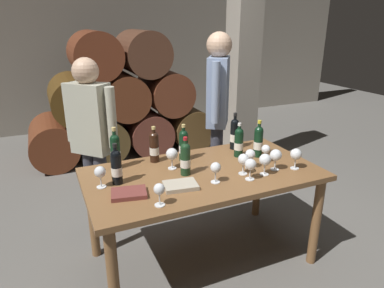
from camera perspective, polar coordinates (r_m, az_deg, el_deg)
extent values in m
plane|color=#66635E|center=(2.93, 1.67, -18.26)|extent=(14.00, 14.00, 0.00)
cube|color=gray|center=(6.37, -15.34, 15.44)|extent=(10.00, 0.24, 2.80)
cylinder|color=brown|center=(4.91, -21.97, 0.43)|extent=(0.60, 0.90, 0.60)
cylinder|color=brown|center=(4.96, -14.74, 1.43)|extent=(0.60, 0.90, 0.60)
cylinder|color=brown|center=(5.09, -7.76, 2.36)|extent=(0.60, 0.90, 0.60)
cylinder|color=brown|center=(5.29, -1.20, 3.21)|extent=(0.60, 0.90, 0.60)
cylinder|color=#513613|center=(4.79, -19.04, 7.12)|extent=(0.60, 0.90, 0.60)
cylinder|color=brown|center=(4.88, -11.63, 8.01)|extent=(0.60, 0.90, 0.60)
cylinder|color=brown|center=(5.05, -4.58, 8.73)|extent=(0.60, 0.90, 0.60)
cylinder|color=brown|center=(4.75, -15.91, 14.03)|extent=(0.60, 0.90, 0.60)
cylinder|color=#543222|center=(4.88, -8.37, 14.69)|extent=(0.60, 0.90, 0.60)
cube|color=gray|center=(4.37, 8.36, 12.92)|extent=(0.32, 0.32, 2.60)
cube|color=brown|center=(2.54, 1.84, -5.00)|extent=(1.70, 0.90, 0.04)
cylinder|color=brown|center=(2.23, -12.87, -21.14)|extent=(0.07, 0.07, 0.72)
cylinder|color=brown|center=(2.85, 19.80, -12.05)|extent=(0.07, 0.07, 0.72)
cylinder|color=brown|center=(2.87, -16.12, -11.35)|extent=(0.07, 0.07, 0.72)
cylinder|color=brown|center=(3.37, 10.78, -6.02)|extent=(0.07, 0.07, 0.72)
cylinder|color=black|center=(2.97, 7.02, 1.27)|extent=(0.07, 0.07, 0.22)
sphere|color=black|center=(2.93, 7.11, 3.44)|extent=(0.07, 0.07, 0.07)
cylinder|color=black|center=(2.92, 7.13, 3.99)|extent=(0.03, 0.03, 0.07)
cylinder|color=black|center=(2.91, 7.17, 4.89)|extent=(0.03, 0.03, 0.03)
cylinder|color=silver|center=(2.97, 7.01, 1.06)|extent=(0.07, 0.07, 0.07)
cylinder|color=black|center=(2.37, -12.35, -4.19)|extent=(0.07, 0.07, 0.20)
sphere|color=black|center=(2.33, -12.54, -1.80)|extent=(0.07, 0.07, 0.07)
cylinder|color=black|center=(2.32, -12.58, -1.21)|extent=(0.03, 0.03, 0.06)
cylinder|color=black|center=(2.31, -12.66, -0.22)|extent=(0.03, 0.03, 0.02)
cylinder|color=silver|center=(2.38, -12.33, -4.41)|extent=(0.07, 0.07, 0.06)
cylinder|color=black|center=(2.69, -6.25, -0.90)|extent=(0.07, 0.07, 0.20)
sphere|color=black|center=(2.66, -6.34, 1.24)|extent=(0.07, 0.07, 0.07)
cylinder|color=black|center=(2.65, -6.36, 1.76)|extent=(0.03, 0.03, 0.06)
cylinder|color=tan|center=(2.64, -6.39, 2.65)|extent=(0.03, 0.03, 0.02)
cylinder|color=silver|center=(2.70, -6.24, -1.10)|extent=(0.07, 0.07, 0.06)
cylinder|color=black|center=(2.61, -12.50, -1.66)|extent=(0.07, 0.07, 0.22)
sphere|color=black|center=(2.57, -12.70, 0.78)|extent=(0.07, 0.07, 0.07)
cylinder|color=black|center=(2.56, -12.74, 1.40)|extent=(0.03, 0.03, 0.07)
cylinder|color=tan|center=(2.55, -12.82, 2.42)|extent=(0.03, 0.03, 0.03)
cylinder|color=silver|center=(2.62, -12.49, -1.88)|extent=(0.07, 0.07, 0.07)
cylinder|color=#19381E|center=(2.45, -1.10, -2.93)|extent=(0.07, 0.07, 0.20)
sphere|color=#19381E|center=(2.41, -1.11, -0.63)|extent=(0.07, 0.07, 0.07)
cylinder|color=#19381E|center=(2.40, -1.12, -0.06)|extent=(0.03, 0.03, 0.06)
cylinder|color=#B21E23|center=(2.39, -1.12, 0.90)|extent=(0.03, 0.03, 0.02)
cylinder|color=silver|center=(2.45, -1.09, -3.15)|extent=(0.07, 0.07, 0.06)
cylinder|color=black|center=(2.83, 10.87, 0.01)|extent=(0.07, 0.07, 0.21)
sphere|color=black|center=(2.79, 11.02, 2.17)|extent=(0.07, 0.07, 0.07)
cylinder|color=black|center=(2.79, 11.06, 2.71)|extent=(0.03, 0.03, 0.07)
cylinder|color=gold|center=(2.77, 11.12, 3.60)|extent=(0.03, 0.03, 0.02)
cylinder|color=silver|center=(2.83, 10.86, -0.19)|extent=(0.07, 0.07, 0.06)
cylinder|color=black|center=(2.81, 7.72, -0.12)|extent=(0.07, 0.07, 0.20)
sphere|color=black|center=(2.78, 7.82, 1.90)|extent=(0.07, 0.07, 0.07)
cylinder|color=black|center=(2.77, 7.84, 2.39)|extent=(0.03, 0.03, 0.06)
cylinder|color=silver|center=(2.76, 7.88, 3.23)|extent=(0.03, 0.03, 0.02)
cylinder|color=silver|center=(2.81, 7.71, -0.31)|extent=(0.07, 0.07, 0.06)
cylinder|color=black|center=(2.71, -1.39, -0.62)|extent=(0.07, 0.07, 0.21)
sphere|color=black|center=(2.67, -1.41, 1.57)|extent=(0.07, 0.07, 0.07)
cylinder|color=black|center=(2.66, -1.42, 2.11)|extent=(0.03, 0.03, 0.06)
cylinder|color=tan|center=(2.65, -1.42, 3.02)|extent=(0.03, 0.03, 0.02)
cylinder|color=silver|center=(2.71, -1.39, -0.83)|extent=(0.07, 0.07, 0.06)
cylinder|color=white|center=(2.45, 9.51, -5.74)|extent=(0.06, 0.06, 0.00)
cylinder|color=white|center=(2.43, 9.57, -4.89)|extent=(0.01, 0.01, 0.07)
sphere|color=white|center=(2.40, 9.66, -3.34)|extent=(0.08, 0.08, 0.08)
cylinder|color=white|center=(2.59, -3.29, -4.02)|extent=(0.06, 0.06, 0.00)
cylinder|color=white|center=(2.57, -3.31, -3.20)|extent=(0.01, 0.01, 0.07)
sphere|color=white|center=(2.54, -3.34, -1.65)|extent=(0.09, 0.09, 0.09)
cylinder|color=white|center=(2.38, -14.74, -6.87)|extent=(0.06, 0.06, 0.00)
cylinder|color=white|center=(2.37, -14.82, -6.00)|extent=(0.01, 0.01, 0.07)
sphere|color=white|center=(2.34, -14.97, -4.46)|extent=(0.08, 0.08, 0.08)
cylinder|color=white|center=(2.70, 16.59, -3.86)|extent=(0.06, 0.06, 0.00)
cylinder|color=white|center=(2.68, 16.67, -3.08)|extent=(0.01, 0.01, 0.07)
sphere|color=white|center=(2.65, 16.82, -1.62)|extent=(0.08, 0.08, 0.08)
cylinder|color=white|center=(2.76, 11.95, -2.91)|extent=(0.06, 0.06, 0.00)
cylinder|color=white|center=(2.74, 12.01, -2.14)|extent=(0.01, 0.01, 0.07)
sphere|color=white|center=(2.72, 12.11, -0.83)|extent=(0.07, 0.07, 0.07)
cylinder|color=white|center=(2.64, 13.49, -4.10)|extent=(0.06, 0.06, 0.00)
cylinder|color=white|center=(2.62, 13.56, -3.30)|extent=(0.01, 0.01, 0.07)
sphere|color=white|center=(2.59, 13.69, -1.79)|extent=(0.09, 0.09, 0.09)
cylinder|color=white|center=(2.52, 8.39, -4.85)|extent=(0.06, 0.06, 0.00)
cylinder|color=white|center=(2.51, 8.43, -4.02)|extent=(0.01, 0.01, 0.07)
sphere|color=white|center=(2.48, 8.51, -2.51)|extent=(0.08, 0.08, 0.08)
cylinder|color=white|center=(2.63, 9.48, -3.89)|extent=(0.06, 0.06, 0.00)
cylinder|color=white|center=(2.61, 9.53, -3.09)|extent=(0.01, 0.01, 0.07)
sphere|color=white|center=(2.59, 9.62, -1.67)|extent=(0.07, 0.07, 0.07)
cylinder|color=white|center=(2.54, 11.83, -4.92)|extent=(0.06, 0.06, 0.00)
cylinder|color=white|center=(2.52, 11.89, -4.09)|extent=(0.01, 0.01, 0.07)
sphere|color=white|center=(2.50, 12.01, -2.54)|extent=(0.09, 0.09, 0.09)
cylinder|color=white|center=(2.38, 3.94, -6.27)|extent=(0.06, 0.06, 0.00)
cylinder|color=white|center=(2.36, 3.96, -5.40)|extent=(0.01, 0.01, 0.07)
sphere|color=white|center=(2.33, 4.00, -3.88)|extent=(0.07, 0.07, 0.07)
cylinder|color=white|center=(2.11, -5.35, -10.00)|extent=(0.06, 0.06, 0.00)
cylinder|color=white|center=(2.09, -5.38, -9.04)|extent=(0.01, 0.01, 0.07)
sphere|color=white|center=(2.05, -5.44, -7.41)|extent=(0.07, 0.07, 0.07)
cube|color=brown|center=(2.24, -10.39, -8.02)|extent=(0.25, 0.20, 0.03)
cube|color=#B2A893|center=(2.30, -1.93, -6.86)|extent=(0.24, 0.19, 0.03)
cylinder|color=#383842|center=(3.54, 4.12, -3.17)|extent=(0.11, 0.11, 0.85)
cylinder|color=#383842|center=(3.44, 3.91, -3.88)|extent=(0.11, 0.11, 0.85)
cube|color=#8499BC|center=(3.27, 4.33, 8.60)|extent=(0.33, 0.37, 0.64)
cylinder|color=#8499BC|center=(3.47, 4.73, 9.77)|extent=(0.08, 0.08, 0.54)
cylinder|color=#8499BC|center=(3.06, 3.91, 8.45)|extent=(0.08, 0.08, 0.54)
sphere|color=tan|center=(3.22, 4.53, 16.04)|extent=(0.23, 0.23, 0.23)
cylinder|color=#383842|center=(3.19, -16.08, -7.56)|extent=(0.11, 0.11, 0.77)
cylinder|color=#383842|center=(3.12, -14.49, -7.98)|extent=(0.11, 0.11, 0.77)
cube|color=#B2B29E|center=(2.91, -16.48, 4.05)|extent=(0.35, 0.36, 0.58)
cylinder|color=#B2B29E|center=(3.04, -19.62, 4.92)|extent=(0.08, 0.08, 0.49)
cylinder|color=#B2B29E|center=(2.78, -13.16, 4.23)|extent=(0.08, 0.08, 0.49)
sphere|color=tan|center=(2.84, -17.23, 11.47)|extent=(0.21, 0.21, 0.21)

